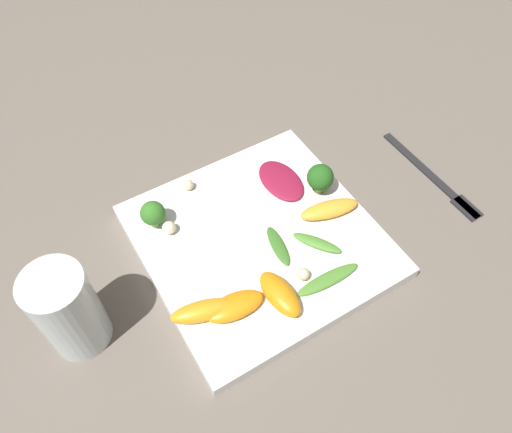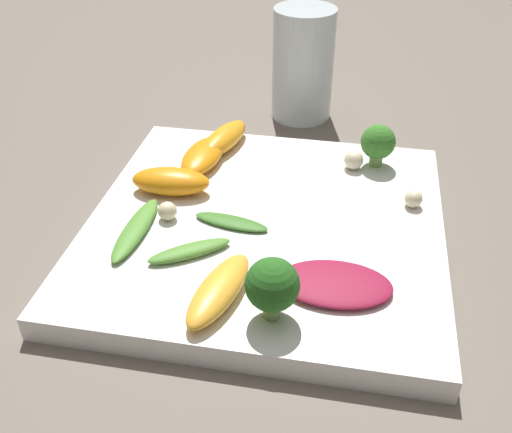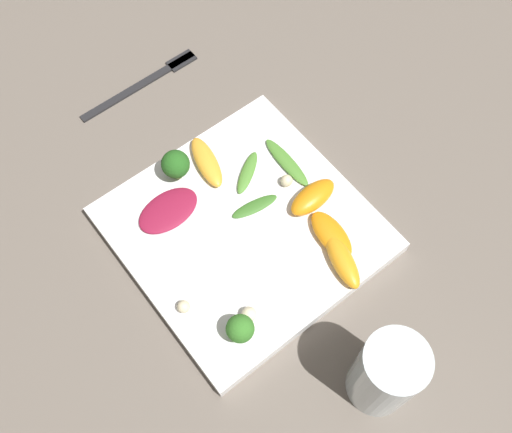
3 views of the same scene
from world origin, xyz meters
name	(u,v)px [view 3 (image 3 of 3)]	position (x,y,z in m)	size (l,w,h in m)	color
ground_plane	(244,233)	(0.00, 0.00, 0.00)	(2.40, 2.40, 0.00)	#6B6056
plate	(244,229)	(0.00, 0.00, 0.01)	(0.28, 0.28, 0.02)	white
drinking_glass	(385,374)	(-0.23, 0.00, 0.06)	(0.07, 0.07, 0.12)	silver
fork	(152,77)	(0.27, -0.04, 0.00)	(0.02, 0.19, 0.01)	#262628
radicchio_leaf_0	(168,210)	(0.07, 0.06, 0.02)	(0.05, 0.08, 0.01)	maroon
orange_segment_0	(331,235)	(-0.08, -0.07, 0.03)	(0.07, 0.04, 0.02)	orange
orange_segment_1	(342,260)	(-0.11, -0.06, 0.03)	(0.08, 0.04, 0.02)	orange
orange_segment_2	(313,197)	(-0.02, -0.09, 0.03)	(0.03, 0.07, 0.02)	orange
orange_segment_3	(207,162)	(0.10, -0.02, 0.03)	(0.08, 0.04, 0.02)	#FCAD33
broccoli_floret_0	(176,165)	(0.11, 0.02, 0.05)	(0.04, 0.04, 0.05)	#7A9E51
broccoli_floret_1	(240,329)	(-0.10, 0.08, 0.04)	(0.03, 0.03, 0.04)	#84AD5B
arugula_sprig_0	(287,162)	(0.04, -0.10, 0.02)	(0.08, 0.02, 0.01)	#518E33
arugula_sprig_1	(247,172)	(0.05, -0.05, 0.02)	(0.05, 0.06, 0.01)	#518E33
arugula_sprig_2	(255,206)	(0.01, -0.03, 0.02)	(0.03, 0.06, 0.00)	#3D7528
macadamia_nut_0	(249,314)	(-0.09, 0.06, 0.03)	(0.02, 0.02, 0.02)	beige
macadamia_nut_1	(184,307)	(-0.04, 0.12, 0.03)	(0.01, 0.01, 0.01)	beige
macadamia_nut_2	(287,181)	(0.01, -0.08, 0.03)	(0.02, 0.02, 0.02)	beige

